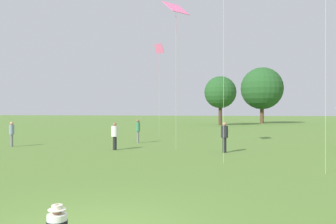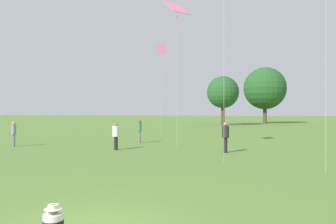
# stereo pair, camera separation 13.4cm
# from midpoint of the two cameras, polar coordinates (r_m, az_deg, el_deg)

# --- Properties ---
(seated_toddler) EXTENTS (0.45, 0.56, 0.57)m
(seated_toddler) POSITION_cam_midpoint_polar(r_m,az_deg,el_deg) (6.37, -19.22, -17.91)
(seated_toddler) COLOR #282D47
(seated_toddler) RESTS_ON ground
(person_standing_0) EXTENTS (0.50, 0.50, 1.55)m
(person_standing_0) POSITION_cam_midpoint_polar(r_m,az_deg,el_deg) (18.79, -9.46, -3.79)
(person_standing_0) COLOR black
(person_standing_0) RESTS_ON ground
(person_standing_1) EXTENTS (0.40, 0.40, 1.62)m
(person_standing_1) POSITION_cam_midpoint_polar(r_m,az_deg,el_deg) (17.57, 9.59, -3.90)
(person_standing_1) COLOR black
(person_standing_1) RESTS_ON ground
(person_standing_2) EXTENTS (0.38, 0.38, 1.64)m
(person_standing_2) POSITION_cam_midpoint_polar(r_m,az_deg,el_deg) (22.65, -5.43, -2.88)
(person_standing_2) COLOR slate
(person_standing_2) RESTS_ON ground
(person_standing_4) EXTENTS (0.40, 0.40, 1.55)m
(person_standing_4) POSITION_cam_midpoint_polar(r_m,az_deg,el_deg) (22.42, -25.72, -3.09)
(person_standing_4) COLOR slate
(person_standing_4) RESTS_ON ground
(kite_1) EXTENTS (0.91, 0.70, 8.08)m
(kite_1) POSITION_cam_midpoint_polar(r_m,az_deg,el_deg) (29.17, -1.70, 10.42)
(kite_1) COLOR pink
(kite_1) RESTS_ON ground
(kite_3) EXTENTS (1.59, 1.63, 8.52)m
(kite_3) POSITION_cam_midpoint_polar(r_m,az_deg,el_deg) (19.64, 1.18, 17.29)
(kite_3) COLOR pink
(kite_3) RESTS_ON ground
(distant_tree_0) EXTENTS (4.95, 4.95, 7.61)m
(distant_tree_0) POSITION_cam_midpoint_polar(r_m,az_deg,el_deg) (51.47, 9.02, 3.40)
(distant_tree_0) COLOR #473323
(distant_tree_0) RESTS_ON ground
(distant_tree_1) EXTENTS (7.50, 7.50, 10.02)m
(distant_tree_1) POSITION_cam_midpoint_polar(r_m,az_deg,el_deg) (60.98, 15.98, 3.97)
(distant_tree_1) COLOR brown
(distant_tree_1) RESTS_ON ground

